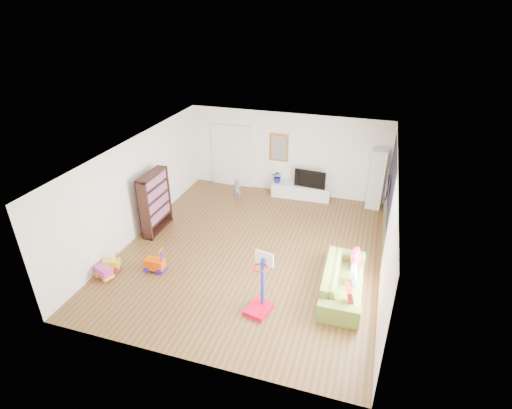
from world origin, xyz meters
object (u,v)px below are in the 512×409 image
(bookshelf, at_px, (155,203))
(basketball_hoop, at_px, (259,285))
(media_console, at_px, (301,191))
(sofa, at_px, (343,281))

(bookshelf, relative_size, basketball_hoop, 1.26)
(media_console, relative_size, sofa, 0.85)
(bookshelf, bearing_deg, media_console, 42.97)
(sofa, bearing_deg, basketball_hoop, 123.92)
(bookshelf, xyz_separation_m, basketball_hoop, (3.70, -2.32, -0.18))
(media_console, height_order, bookshelf, bookshelf)
(media_console, height_order, sofa, sofa)
(bookshelf, xyz_separation_m, sofa, (5.31, -1.19, -0.54))
(basketball_hoop, bearing_deg, sofa, 48.49)
(media_console, xyz_separation_m, bookshelf, (-3.45, -3.24, 0.65))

